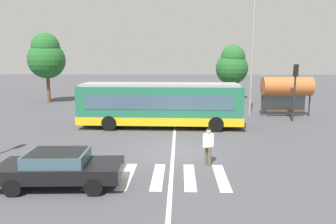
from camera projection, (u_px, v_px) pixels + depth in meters
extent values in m
plane|color=#47474C|center=(172.00, 152.00, 15.87)|extent=(160.00, 160.00, 0.00)
cylinder|color=black|center=(212.00, 117.00, 22.41)|extent=(1.00, 0.31, 1.00)
cylinder|color=black|center=(216.00, 124.00, 20.10)|extent=(1.00, 0.31, 1.00)
cylinder|color=black|center=(117.00, 117.00, 22.75)|extent=(1.00, 0.31, 1.00)
cylinder|color=black|center=(109.00, 123.00, 20.44)|extent=(1.00, 0.31, 1.00)
cube|color=#236B4C|center=(160.00, 104.00, 21.25)|extent=(11.00, 2.66, 2.55)
cube|color=gold|center=(160.00, 118.00, 21.42)|extent=(11.11, 2.69, 0.55)
cube|color=#3D5666|center=(160.00, 100.00, 21.19)|extent=(9.68, 2.70, 0.96)
cube|color=#3D5666|center=(241.00, 102.00, 20.95)|extent=(0.06, 2.24, 1.63)
cube|color=black|center=(241.00, 89.00, 20.80)|extent=(0.08, 1.94, 0.28)
cube|color=#99999E|center=(160.00, 84.00, 21.02)|extent=(10.56, 2.46, 0.16)
cube|color=#28282B|center=(241.00, 122.00, 21.18)|extent=(0.15, 2.55, 0.36)
cylinder|color=brown|center=(207.00, 155.00, 13.88)|extent=(0.16, 0.16, 0.85)
cylinder|color=brown|center=(209.00, 156.00, 13.70)|extent=(0.16, 0.16, 0.85)
cube|color=white|center=(208.00, 140.00, 13.67)|extent=(0.48, 0.42, 0.60)
cylinder|color=white|center=(204.00, 141.00, 13.56)|extent=(0.10, 0.10, 0.55)
cylinder|color=white|center=(213.00, 140.00, 13.78)|extent=(0.10, 0.10, 0.55)
sphere|color=tan|center=(209.00, 131.00, 13.60)|extent=(0.22, 0.22, 0.22)
sphere|color=black|center=(209.00, 130.00, 13.59)|extent=(0.19, 0.19, 0.19)
cylinder|color=black|center=(103.00, 170.00, 12.33)|extent=(0.65, 0.24, 0.64)
cylinder|color=black|center=(94.00, 187.00, 10.68)|extent=(0.65, 0.24, 0.64)
cylinder|color=black|center=(32.00, 170.00, 12.27)|extent=(0.65, 0.24, 0.64)
cylinder|color=black|center=(12.00, 188.00, 10.62)|extent=(0.65, 0.24, 0.64)
cube|color=black|center=(60.00, 170.00, 11.42)|extent=(4.60, 2.08, 0.52)
cube|color=#3D5666|center=(57.00, 158.00, 11.34)|extent=(2.25, 1.72, 0.44)
cube|color=black|center=(57.00, 153.00, 11.31)|extent=(2.07, 1.64, 0.09)
cylinder|color=black|center=(145.00, 99.00, 34.24)|extent=(0.21, 0.64, 0.64)
cylinder|color=black|center=(160.00, 99.00, 34.21)|extent=(0.21, 0.64, 0.64)
cylinder|color=black|center=(143.00, 102.00, 31.49)|extent=(0.21, 0.64, 0.64)
cylinder|color=black|center=(159.00, 102.00, 31.46)|extent=(0.21, 0.64, 0.64)
cube|color=#C6B793|center=(152.00, 98.00, 32.80)|extent=(1.89, 4.53, 0.52)
cube|color=#3D5666|center=(152.00, 93.00, 32.63)|extent=(1.64, 2.19, 0.44)
cube|color=#C6B793|center=(152.00, 91.00, 32.60)|extent=(1.56, 2.01, 0.09)
cylinder|color=black|center=(168.00, 99.00, 34.19)|extent=(0.22, 0.65, 0.64)
cylinder|color=black|center=(183.00, 99.00, 34.07)|extent=(0.22, 0.65, 0.64)
cylinder|color=black|center=(166.00, 102.00, 31.45)|extent=(0.22, 0.65, 0.64)
cylinder|color=black|center=(183.00, 103.00, 31.33)|extent=(0.22, 0.65, 0.64)
cube|color=#196B70|center=(175.00, 98.00, 32.71)|extent=(1.99, 4.57, 0.52)
cube|color=#3D5666|center=(175.00, 93.00, 32.54)|extent=(1.68, 2.22, 0.44)
cube|color=#196B70|center=(175.00, 92.00, 32.51)|extent=(1.60, 2.04, 0.09)
cylinder|color=black|center=(193.00, 99.00, 34.13)|extent=(0.21, 0.64, 0.64)
cylinder|color=black|center=(208.00, 99.00, 34.09)|extent=(0.21, 0.64, 0.64)
cylinder|color=black|center=(195.00, 103.00, 31.38)|extent=(0.21, 0.64, 0.64)
cylinder|color=black|center=(211.00, 103.00, 31.34)|extent=(0.21, 0.64, 0.64)
cube|color=#B7BABF|center=(202.00, 98.00, 32.68)|extent=(1.89, 4.53, 0.52)
cube|color=#3D5666|center=(202.00, 93.00, 32.51)|extent=(1.63, 2.18, 0.44)
cube|color=#B7BABF|center=(202.00, 92.00, 32.48)|extent=(1.56, 2.00, 0.09)
cylinder|color=#28282B|center=(294.00, 99.00, 23.28)|extent=(0.14, 0.14, 3.41)
cube|color=black|center=(296.00, 70.00, 22.92)|extent=(0.28, 0.32, 0.90)
cylinder|color=red|center=(294.00, 67.00, 22.88)|extent=(0.04, 0.20, 0.20)
cylinder|color=#463707|center=(294.00, 71.00, 22.93)|extent=(0.04, 0.20, 0.20)
cylinder|color=#093B10|center=(293.00, 75.00, 22.98)|extent=(0.04, 0.20, 0.20)
cylinder|color=#28282B|center=(262.00, 102.00, 25.60)|extent=(0.12, 0.12, 2.30)
cylinder|color=#28282B|center=(309.00, 103.00, 25.46)|extent=(0.12, 0.12, 2.30)
cube|color=slate|center=(283.00, 100.00, 26.20)|extent=(3.71, 0.04, 1.93)
cylinder|color=#BC602D|center=(287.00, 86.00, 25.30)|extent=(3.95, 1.54, 1.54)
cube|color=#4C3823|center=(285.00, 111.00, 25.65)|extent=(3.09, 0.36, 0.08)
cylinder|color=#939399|center=(252.00, 53.00, 25.39)|extent=(0.20, 0.20, 10.36)
cylinder|color=brown|center=(48.00, 88.00, 33.52)|extent=(0.36, 0.36, 3.21)
sphere|color=#236028|center=(47.00, 60.00, 33.02)|extent=(3.92, 3.92, 3.92)
sphere|color=#236028|center=(46.00, 47.00, 32.66)|extent=(2.94, 2.94, 2.94)
cylinder|color=brown|center=(231.00, 89.00, 36.51)|extent=(0.36, 0.36, 2.29)
sphere|color=#236028|center=(232.00, 69.00, 36.09)|extent=(3.73, 3.73, 3.73)
sphere|color=#236028|center=(233.00, 57.00, 35.72)|extent=(2.80, 2.80, 2.80)
cube|color=silver|center=(96.00, 175.00, 12.60)|extent=(0.45, 2.90, 0.01)
cube|color=silver|center=(127.00, 176.00, 12.55)|extent=(0.45, 2.90, 0.01)
cube|color=silver|center=(158.00, 176.00, 12.50)|extent=(0.45, 2.90, 0.01)
cube|color=silver|center=(190.00, 177.00, 12.46)|extent=(0.45, 2.90, 0.01)
cube|color=silver|center=(221.00, 177.00, 12.41)|extent=(0.45, 2.90, 0.01)
cube|color=silver|center=(174.00, 141.00, 17.83)|extent=(0.16, 24.00, 0.01)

